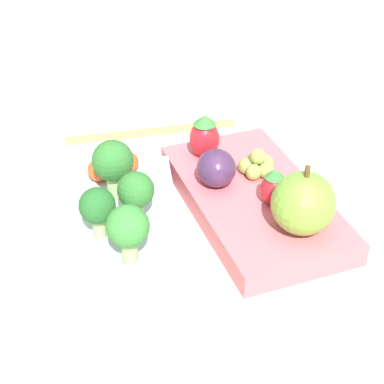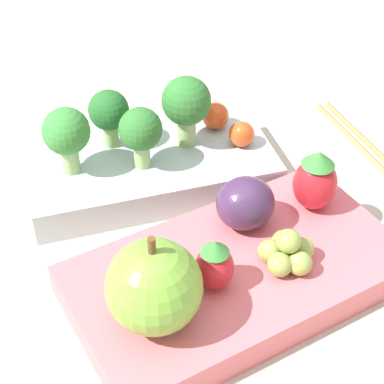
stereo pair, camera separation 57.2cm
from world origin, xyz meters
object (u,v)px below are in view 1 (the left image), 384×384
at_px(broccoli_floret_2, 128,228).
at_px(strawberry_1, 204,136).
at_px(bento_box_savoury, 127,227).
at_px(apple, 303,203).
at_px(broccoli_floret_3, 97,207).
at_px(grape_cluster, 257,165).
at_px(cherry_tomato_0, 99,170).
at_px(plum, 216,168).
at_px(bento_box_fruit, 253,199).
at_px(broccoli_floret_1, 136,192).
at_px(chopsticks_pair, 152,130).
at_px(broccoli_floret_0, 113,163).
at_px(cherry_tomato_1, 129,162).
at_px(strawberry_0, 274,187).

height_order(broccoli_floret_2, strawberry_1, broccoli_floret_2).
height_order(bento_box_savoury, apple, apple).
distance_m(broccoli_floret_3, grape_cluster, 0.19).
height_order(apple, grape_cluster, apple).
xyz_separation_m(cherry_tomato_0, plum, (-0.03, -0.12, 0.00)).
distance_m(bento_box_fruit, plum, 0.05).
xyz_separation_m(broccoli_floret_1, broccoli_floret_2, (-0.05, 0.02, 0.00)).
height_order(strawberry_1, chopsticks_pair, strawberry_1).
relative_size(broccoli_floret_1, chopsticks_pair, 0.25).
relative_size(bento_box_savoury, cherry_tomato_0, 9.03).
relative_size(plum, chopsticks_pair, 0.20).
height_order(bento_box_savoury, broccoli_floret_2, broccoli_floret_2).
bearing_deg(bento_box_savoury, bento_box_fruit, -82.29).
height_order(grape_cluster, chopsticks_pair, grape_cluster).
distance_m(bento_box_savoury, broccoli_floret_2, 0.08).
bearing_deg(broccoli_floret_3, broccoli_floret_2, -152.14).
height_order(broccoli_floret_0, broccoli_floret_1, broccoli_floret_0).
relative_size(broccoli_floret_1, plum, 1.22).
bearing_deg(bento_box_fruit, grape_cluster, -24.60).
height_order(broccoli_floret_1, broccoli_floret_3, broccoli_floret_1).
bearing_deg(broccoli_floret_1, broccoli_floret_0, 17.90).
height_order(cherry_tomato_1, grape_cluster, grape_cluster).
bearing_deg(broccoli_floret_0, cherry_tomato_1, -26.26).
height_order(broccoli_floret_0, cherry_tomato_0, broccoli_floret_0).
bearing_deg(apple, broccoli_floret_1, 73.19).
height_order(broccoli_floret_2, broccoli_floret_3, broccoli_floret_2).
xyz_separation_m(plum, chopsticks_pair, (0.16, 0.04, -0.04)).
relative_size(bento_box_savoury, strawberry_1, 4.22).
height_order(cherry_tomato_0, cherry_tomato_1, cherry_tomato_0).
height_order(broccoli_floret_2, cherry_tomato_0, broccoli_floret_2).
distance_m(bento_box_savoury, apple, 0.17).
relative_size(bento_box_fruit, broccoli_floret_1, 4.61).
distance_m(broccoli_floret_1, apple, 0.15).
relative_size(broccoli_floret_3, plum, 1.18).
height_order(apple, chopsticks_pair, apple).
bearing_deg(broccoli_floret_1, apple, -106.81).
xyz_separation_m(apple, grape_cluster, (0.10, 0.01, -0.02)).
relative_size(cherry_tomato_1, strawberry_0, 0.54).
distance_m(bento_box_savoury, plum, 0.11).
relative_size(strawberry_1, chopsticks_pair, 0.24).
bearing_deg(bento_box_savoury, broccoli_floret_2, 174.09).
xyz_separation_m(broccoli_floret_1, broccoli_floret_3, (-0.01, 0.04, -0.00)).
height_order(strawberry_0, grape_cluster, strawberry_0).
bearing_deg(bento_box_fruit, chopsticks_pair, 21.77).
xyz_separation_m(bento_box_savoury, broccoli_floret_0, (0.03, 0.01, 0.05)).
relative_size(bento_box_savoury, strawberry_0, 5.40).
xyz_separation_m(bento_box_savoury, grape_cluster, (0.04, -0.14, 0.02)).
bearing_deg(cherry_tomato_0, broccoli_floret_2, -175.43).
bearing_deg(broccoli_floret_0, bento_box_savoury, -171.56).
distance_m(bento_box_fruit, grape_cluster, 0.04).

